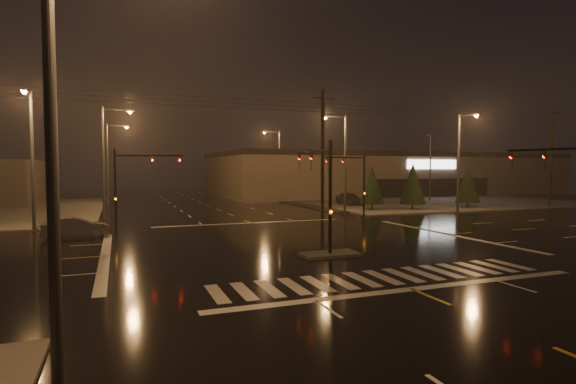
% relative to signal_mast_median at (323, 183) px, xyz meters
% --- Properties ---
extents(ground, '(140.00, 140.00, 0.00)m').
position_rel_signal_mast_median_xyz_m(ground, '(-0.00, 3.07, -3.75)').
color(ground, black).
rests_on(ground, ground).
extents(sidewalk_ne, '(36.00, 36.00, 0.12)m').
position_rel_signal_mast_median_xyz_m(sidewalk_ne, '(30.00, 33.07, -3.69)').
color(sidewalk_ne, '#494641').
rests_on(sidewalk_ne, ground).
extents(median_island, '(3.00, 1.60, 0.15)m').
position_rel_signal_mast_median_xyz_m(median_island, '(-0.00, -0.93, -3.68)').
color(median_island, '#494641').
rests_on(median_island, ground).
extents(crosswalk, '(15.00, 2.60, 0.01)m').
position_rel_signal_mast_median_xyz_m(crosswalk, '(-0.00, -5.93, -3.75)').
color(crosswalk, beige).
rests_on(crosswalk, ground).
extents(stop_bar_near, '(16.00, 0.50, 0.01)m').
position_rel_signal_mast_median_xyz_m(stop_bar_near, '(-0.00, -7.93, -3.75)').
color(stop_bar_near, beige).
rests_on(stop_bar_near, ground).
extents(stop_bar_far, '(16.00, 0.50, 0.01)m').
position_rel_signal_mast_median_xyz_m(stop_bar_far, '(-0.00, 14.07, -3.75)').
color(stop_bar_far, beige).
rests_on(stop_bar_far, ground).
extents(parking_lot, '(50.00, 24.00, 0.08)m').
position_rel_signal_mast_median_xyz_m(parking_lot, '(35.00, 31.07, -3.71)').
color(parking_lot, black).
rests_on(parking_lot, ground).
extents(retail_building, '(60.20, 28.30, 7.20)m').
position_rel_signal_mast_median_xyz_m(retail_building, '(35.00, 49.06, 0.09)').
color(retail_building, '#6F624F').
rests_on(retail_building, ground).
extents(signal_mast_median, '(0.25, 4.59, 6.00)m').
position_rel_signal_mast_median_xyz_m(signal_mast_median, '(0.00, 0.00, 0.00)').
color(signal_mast_median, black).
rests_on(signal_mast_median, ground).
extents(signal_mast_ne, '(4.84, 1.86, 6.00)m').
position_rel_signal_mast_median_xyz_m(signal_mast_ne, '(9.50, 13.21, 0.04)').
color(signal_mast_ne, black).
rests_on(signal_mast_ne, ground).
extents(signal_mast_nw, '(4.84, 1.86, 6.00)m').
position_rel_signal_mast_median_xyz_m(signal_mast_nw, '(-9.50, 13.21, 0.04)').
color(signal_mast_nw, black).
rests_on(signal_mast_nw, ground).
extents(signal_mast_se, '(1.55, 3.87, 6.00)m').
position_rel_signal_mast_median_xyz_m(signal_mast_se, '(10.23, -6.68, -0.04)').
color(signal_mast_se, black).
rests_on(signal_mast_se, ground).
extents(streetlight_0, '(2.77, 0.32, 10.00)m').
position_rel_signal_mast_median_xyz_m(streetlight_0, '(-11.18, -11.93, 2.05)').
color(streetlight_0, '#38383A').
rests_on(streetlight_0, ground).
extents(streetlight_1, '(2.77, 0.32, 10.00)m').
position_rel_signal_mast_median_xyz_m(streetlight_1, '(-11.18, 21.07, 2.05)').
color(streetlight_1, '#38383A').
rests_on(streetlight_1, ground).
extents(streetlight_2, '(2.77, 0.32, 10.00)m').
position_rel_signal_mast_median_xyz_m(streetlight_2, '(-11.18, 37.07, 2.05)').
color(streetlight_2, '#38383A').
rests_on(streetlight_2, ground).
extents(streetlight_3, '(2.77, 0.32, 10.00)m').
position_rel_signal_mast_median_xyz_m(streetlight_3, '(11.18, 19.07, 2.05)').
color(streetlight_3, '#38383A').
rests_on(streetlight_3, ground).
extents(streetlight_4, '(2.77, 0.32, 10.00)m').
position_rel_signal_mast_median_xyz_m(streetlight_4, '(11.18, 39.07, 2.05)').
color(streetlight_4, '#38383A').
rests_on(streetlight_4, ground).
extents(streetlight_5, '(0.32, 2.77, 10.00)m').
position_rel_signal_mast_median_xyz_m(streetlight_5, '(-16.00, 14.26, 2.05)').
color(streetlight_5, '#38383A').
rests_on(streetlight_5, ground).
extents(streetlight_6, '(0.32, 2.77, 10.00)m').
position_rel_signal_mast_median_xyz_m(streetlight_6, '(22.00, 14.26, 2.05)').
color(streetlight_6, '#38383A').
rests_on(streetlight_6, ground).
extents(utility_pole_1, '(2.20, 0.32, 12.00)m').
position_rel_signal_mast_median_xyz_m(utility_pole_1, '(8.00, 17.07, 2.38)').
color(utility_pole_1, black).
rests_on(utility_pole_1, ground).
extents(utility_pole_2, '(2.20, 0.32, 12.00)m').
position_rel_signal_mast_median_xyz_m(utility_pole_2, '(38.00, 17.07, 2.38)').
color(utility_pole_2, black).
rests_on(utility_pole_2, ground).
extents(conifer_0, '(2.60, 2.60, 4.76)m').
position_rel_signal_mast_median_xyz_m(conifer_0, '(15.51, 20.45, -1.02)').
color(conifer_0, black).
rests_on(conifer_0, ground).
extents(conifer_1, '(2.83, 2.83, 5.13)m').
position_rel_signal_mast_median_xyz_m(conifer_1, '(19.68, 18.91, -0.84)').
color(conifer_1, black).
rests_on(conifer_1, ground).
extents(conifer_2, '(2.69, 2.69, 4.90)m').
position_rel_signal_mast_median_xyz_m(conifer_2, '(27.18, 18.85, -0.95)').
color(conifer_2, black).
rests_on(conifer_2, ground).
extents(car_parked, '(2.07, 4.86, 1.64)m').
position_rel_signal_mast_median_xyz_m(car_parked, '(16.21, 26.77, -2.93)').
color(car_parked, black).
rests_on(car_parked, ground).
extents(car_crossing, '(4.27, 1.88, 1.36)m').
position_rel_signal_mast_median_xyz_m(car_crossing, '(-12.95, 10.44, -3.07)').
color(car_crossing, slate).
rests_on(car_crossing, ground).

